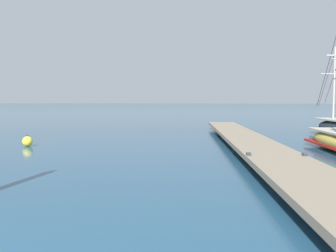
# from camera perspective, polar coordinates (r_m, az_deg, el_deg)

# --- Properties ---
(floating_dock) EXTENTS (3.07, 23.39, 0.53)m
(floating_dock) POSITION_cam_1_polar(r_m,az_deg,el_deg) (15.65, 12.35, -2.26)
(floating_dock) COLOR gray
(floating_dock) RESTS_ON ground
(mooring_buoy) EXTENTS (0.45, 0.45, 0.52)m
(mooring_buoy) POSITION_cam_1_polar(r_m,az_deg,el_deg) (17.50, -20.86, -2.22)
(mooring_buoy) COLOR yellow
(mooring_buoy) RESTS_ON ground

